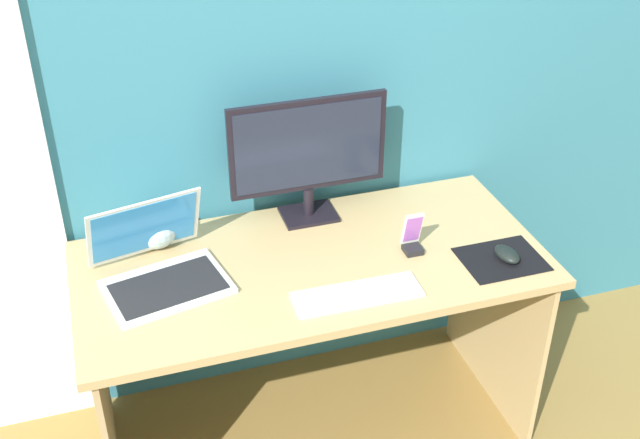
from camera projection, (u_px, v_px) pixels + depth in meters
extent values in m
plane|color=olive|center=(313.00, 427.00, 2.84)|extent=(8.00, 8.00, 0.00)
cube|color=teal|center=(275.00, 57.00, 2.48)|extent=(6.00, 0.04, 2.50)
cube|color=tan|center=(312.00, 264.00, 2.46)|extent=(1.44, 0.68, 0.03)
cube|color=tan|center=(104.00, 398.00, 2.48)|extent=(0.02, 0.64, 0.70)
cube|color=tan|center=(495.00, 314.00, 2.83)|extent=(0.02, 0.64, 0.70)
cube|color=black|center=(309.00, 214.00, 2.67)|extent=(0.18, 0.14, 0.01)
cylinder|color=black|center=(308.00, 201.00, 2.64)|extent=(0.04, 0.04, 0.10)
cube|color=black|center=(308.00, 145.00, 2.53)|extent=(0.52, 0.02, 0.32)
cube|color=#1E2333|center=(309.00, 147.00, 2.52)|extent=(0.48, 0.00, 0.28)
cube|color=silver|center=(167.00, 287.00, 2.33)|extent=(0.39, 0.31, 0.02)
cube|color=black|center=(168.00, 287.00, 2.31)|extent=(0.34, 0.24, 0.00)
cube|color=silver|center=(144.00, 228.00, 2.38)|extent=(0.36, 0.16, 0.22)
cube|color=#338CD8|center=(145.00, 228.00, 2.38)|extent=(0.33, 0.14, 0.19)
sphere|color=silver|center=(155.00, 226.00, 2.49)|extent=(0.15, 0.15, 0.15)
cube|color=white|center=(357.00, 294.00, 2.30)|extent=(0.38, 0.13, 0.01)
cube|color=black|center=(501.00, 259.00, 2.46)|extent=(0.25, 0.20, 0.00)
ellipsoid|color=black|center=(507.00, 254.00, 2.44)|extent=(0.07, 0.11, 0.04)
cube|color=black|center=(413.00, 249.00, 2.49)|extent=(0.06, 0.05, 0.02)
cube|color=white|center=(412.00, 229.00, 2.46)|extent=(0.06, 0.04, 0.12)
cube|color=#A559BF|center=(413.00, 229.00, 2.46)|extent=(0.05, 0.03, 0.10)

